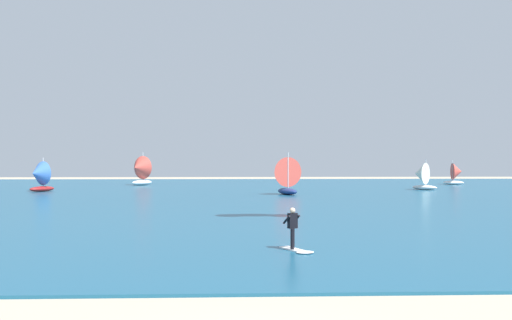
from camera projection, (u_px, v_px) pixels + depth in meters
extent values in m
cube|color=navy|center=(237.00, 194.00, 60.60)|extent=(160.00, 90.00, 0.10)
cube|color=white|center=(293.00, 249.00, 23.17)|extent=(0.98, 1.46, 0.05)
cylinder|color=black|center=(292.00, 239.00, 22.95)|extent=(0.14, 0.14, 0.80)
cylinder|color=black|center=(293.00, 238.00, 23.38)|extent=(0.14, 0.14, 0.80)
cube|color=black|center=(293.00, 221.00, 23.17)|extent=(0.42, 0.35, 0.60)
sphere|color=beige|center=(293.00, 210.00, 23.16)|extent=(0.22, 0.22, 0.22)
cylinder|color=black|center=(287.00, 220.00, 23.14)|extent=(0.29, 0.49, 0.39)
cylinder|color=black|center=(296.00, 219.00, 23.34)|extent=(0.29, 0.49, 0.39)
ellipsoid|color=white|center=(305.00, 252.00, 22.32)|extent=(0.89, 0.84, 0.08)
ellipsoid|color=white|center=(142.00, 183.00, 80.58)|extent=(3.16, 3.91, 0.71)
cylinder|color=silver|center=(143.00, 166.00, 80.73)|extent=(0.12, 0.12, 3.81)
cone|color=#D84C3F|center=(139.00, 168.00, 80.01)|extent=(3.59, 3.13, 3.20)
ellipsoid|color=navy|center=(287.00, 191.00, 59.06)|extent=(2.41, 3.79, 0.67)
cylinder|color=silver|center=(288.00, 170.00, 58.90)|extent=(0.11, 0.11, 3.59)
cone|color=#D84C3F|center=(285.00, 172.00, 59.63)|extent=(3.37, 2.53, 3.01)
ellipsoid|color=white|center=(453.00, 183.00, 82.24)|extent=(2.99, 1.33, 0.54)
cylinder|color=silver|center=(452.00, 171.00, 82.25)|extent=(0.09, 0.09, 2.89)
cone|color=#D84C3F|center=(457.00, 172.00, 82.20)|extent=(1.55, 2.56, 2.43)
ellipsoid|color=silver|center=(425.00, 188.00, 68.14)|extent=(2.94, 2.72, 0.56)
cylinder|color=silver|center=(426.00, 172.00, 68.05)|extent=(0.09, 0.09, 2.99)
cone|color=silver|center=(420.00, 174.00, 68.46)|extent=(2.63, 2.76, 2.51)
ellipsoid|color=maroon|center=(42.00, 189.00, 64.70)|extent=(2.67, 3.24, 0.59)
cylinder|color=silver|center=(43.00, 172.00, 64.83)|extent=(0.10, 0.10, 3.17)
cone|color=#3F72CC|center=(38.00, 173.00, 64.23)|extent=(2.99, 2.63, 2.66)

